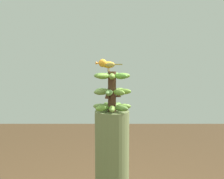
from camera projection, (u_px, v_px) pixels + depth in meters
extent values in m
cylinder|color=#4C2D1E|center=(112.00, 91.00, 1.73)|extent=(0.06, 0.06, 0.28)
ellipsoid|color=olive|center=(123.00, 107.00, 1.76)|extent=(0.12, 0.06, 0.04)
ellipsoid|color=#619638|center=(117.00, 105.00, 1.82)|extent=(0.09, 0.12, 0.04)
ellipsoid|color=olive|center=(107.00, 105.00, 1.82)|extent=(0.08, 0.12, 0.04)
ellipsoid|color=olive|center=(101.00, 106.00, 1.76)|extent=(0.12, 0.07, 0.04)
ellipsoid|color=olive|center=(102.00, 108.00, 1.69)|extent=(0.11, 0.10, 0.04)
ellipsoid|color=olive|center=(112.00, 109.00, 1.66)|extent=(0.04, 0.11, 0.04)
ellipsoid|color=#668F42|center=(121.00, 108.00, 1.69)|extent=(0.11, 0.10, 0.04)
ellipsoid|color=olive|center=(123.00, 92.00, 1.73)|extent=(0.11, 0.04, 0.04)
ellipsoid|color=olive|center=(119.00, 91.00, 1.79)|extent=(0.10, 0.11, 0.04)
ellipsoid|color=olive|center=(110.00, 90.00, 1.81)|extent=(0.06, 0.12, 0.04)
ellipsoid|color=#689944|center=(102.00, 91.00, 1.77)|extent=(0.12, 0.09, 0.04)
ellipsoid|color=olive|center=(102.00, 92.00, 1.70)|extent=(0.12, 0.08, 0.04)
ellipsoid|color=#5E8A44|center=(109.00, 93.00, 1.66)|extent=(0.07, 0.12, 0.04)
ellipsoid|color=olive|center=(119.00, 92.00, 1.67)|extent=(0.10, 0.11, 0.04)
ellipsoid|color=olive|center=(103.00, 76.00, 1.68)|extent=(0.11, 0.10, 0.04)
ellipsoid|color=olive|center=(112.00, 76.00, 1.65)|extent=(0.04, 0.11, 0.04)
ellipsoid|color=#5C9836|center=(121.00, 76.00, 1.68)|extent=(0.11, 0.10, 0.04)
ellipsoid|color=olive|center=(122.00, 76.00, 1.74)|extent=(0.12, 0.06, 0.04)
ellipsoid|color=#5E9D3C|center=(117.00, 75.00, 1.79)|extent=(0.08, 0.12, 0.04)
ellipsoid|color=#659141|center=(108.00, 75.00, 1.79)|extent=(0.08, 0.12, 0.04)
ellipsoid|color=#6B9A41|center=(102.00, 76.00, 1.74)|extent=(0.12, 0.06, 0.04)
cone|color=#4C2D1E|center=(118.00, 93.00, 1.73)|extent=(0.04, 0.04, 0.06)
cone|color=#4C2D1E|center=(107.00, 94.00, 1.70)|extent=(0.04, 0.04, 0.06)
cylinder|color=#C68933|center=(108.00, 70.00, 1.73)|extent=(0.00, 0.01, 0.02)
cylinder|color=#C68933|center=(109.00, 70.00, 1.70)|extent=(0.00, 0.01, 0.02)
ellipsoid|color=orange|center=(108.00, 65.00, 1.71)|extent=(0.10, 0.07, 0.05)
ellipsoid|color=olive|center=(108.00, 65.00, 1.73)|extent=(0.07, 0.03, 0.03)
ellipsoid|color=olive|center=(110.00, 65.00, 1.69)|extent=(0.07, 0.03, 0.03)
cube|color=olive|center=(118.00, 64.00, 1.74)|extent=(0.06, 0.04, 0.01)
sphere|color=orange|center=(103.00, 63.00, 1.70)|extent=(0.06, 0.06, 0.06)
sphere|color=black|center=(103.00, 62.00, 1.68)|extent=(0.01, 0.01, 0.01)
cone|color=orange|center=(98.00, 63.00, 1.69)|extent=(0.03, 0.03, 0.02)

